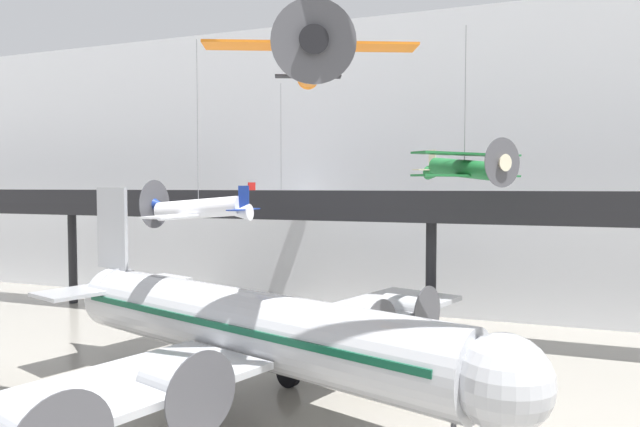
# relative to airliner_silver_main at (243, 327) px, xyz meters

# --- Properties ---
(hangar_back_wall) EXTENTS (140.00, 3.00, 23.04)m
(hangar_back_wall) POSITION_rel_airliner_silver_main_xyz_m (6.12, 21.78, 8.05)
(hangar_back_wall) COLOR silver
(hangar_back_wall) RESTS_ON ground
(mezzanine_walkway) EXTENTS (110.00, 3.20, 9.65)m
(mezzanine_walkway) POSITION_rel_airliner_silver_main_xyz_m (6.12, 13.64, 4.53)
(mezzanine_walkway) COLOR black
(mezzanine_walkway) RESTS_ON ground
(airliner_silver_main) EXTENTS (27.25, 31.73, 9.84)m
(airliner_silver_main) POSITION_rel_airliner_silver_main_xyz_m (0.00, 0.00, 0.00)
(airliner_silver_main) COLOR #B7BABF
(airliner_silver_main) RESTS_ON ground
(suspended_plane_orange_highwing) EXTENTS (8.18, 7.12, 4.53)m
(suspended_plane_orange_highwing) POSITION_rel_airliner_silver_main_xyz_m (3.98, -1.67, 11.46)
(suspended_plane_orange_highwing) COLOR orange
(suspended_plane_green_biplane) EXTENTS (5.43, 5.75, 8.02)m
(suspended_plane_green_biplane) POSITION_rel_airliner_silver_main_xyz_m (9.15, 6.32, 7.39)
(suspended_plane_green_biplane) COLOR #1E6B33
(suspended_plane_white_twin) EXTENTS (6.23, 7.62, 10.22)m
(suspended_plane_white_twin) POSITION_rel_airliner_silver_main_xyz_m (-4.67, 3.62, 5.21)
(suspended_plane_white_twin) COLOR silver
(suspended_plane_silver_racer) EXTENTS (9.92, 8.20, 10.67)m
(suspended_plane_silver_racer) POSITION_rel_airliner_silver_main_xyz_m (-5.84, 17.06, 5.09)
(suspended_plane_silver_racer) COLOR silver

